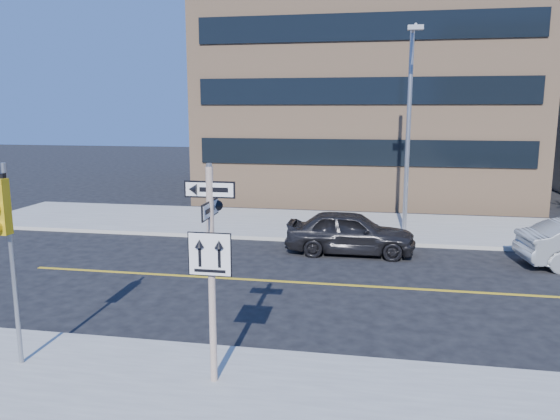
% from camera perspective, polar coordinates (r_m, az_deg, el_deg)
% --- Properties ---
extents(ground, '(120.00, 120.00, 0.00)m').
position_cam_1_polar(ground, '(12.97, -3.54, -12.82)').
color(ground, black).
rests_on(ground, ground).
extents(sign_pole, '(0.92, 0.92, 4.06)m').
position_cam_1_polar(sign_pole, '(9.87, -7.21, -5.44)').
color(sign_pole, white).
rests_on(sign_pole, near_sidewalk).
extents(traffic_signal, '(0.32, 0.45, 4.00)m').
position_cam_1_polar(traffic_signal, '(11.45, -26.98, -1.24)').
color(traffic_signal, gray).
rests_on(traffic_signal, near_sidewalk).
extents(parked_car_a, '(1.85, 4.59, 1.56)m').
position_cam_1_polar(parked_car_a, '(19.72, 7.36, -2.32)').
color(parked_car_a, black).
rests_on(parked_car_a, ground).
extents(streetlight_a, '(0.55, 2.25, 8.00)m').
position_cam_1_polar(streetlight_a, '(22.34, 13.34, 9.27)').
color(streetlight_a, gray).
rests_on(streetlight_a, far_sidewalk).
extents(building_brick, '(18.00, 18.00, 18.00)m').
position_cam_1_polar(building_brick, '(36.77, 9.27, 16.43)').
color(building_brick, tan).
rests_on(building_brick, ground).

